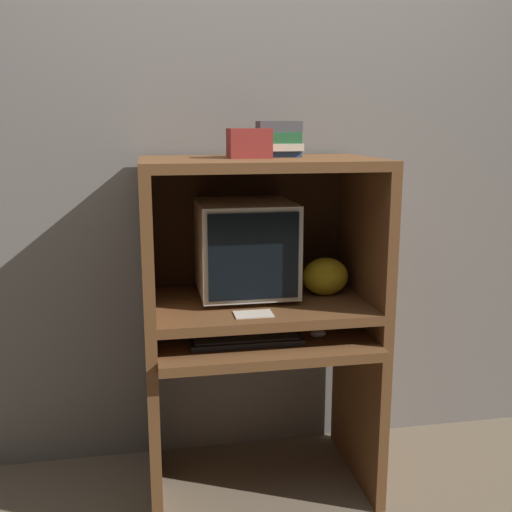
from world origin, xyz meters
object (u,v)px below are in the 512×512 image
object	(u,v)px
snack_bag	(325,276)
keyboard	(246,339)
crt_monitor	(245,248)
mouse	(318,333)
book_stack	(279,139)
storage_box	(249,143)

from	to	relation	value
snack_bag	keyboard	bearing A→B (deg)	-153.63
crt_monitor	mouse	bearing A→B (deg)	-40.10
keyboard	book_stack	bearing A→B (deg)	51.88
keyboard	book_stack	xyz separation A→B (m)	(0.17, 0.21, 0.71)
snack_bag	crt_monitor	bearing A→B (deg)	172.37
keyboard	crt_monitor	bearing A→B (deg)	80.90
snack_bag	book_stack	world-z (taller)	book_stack
keyboard	storage_box	world-z (taller)	storage_box
keyboard	mouse	bearing A→B (deg)	2.31
storage_box	keyboard	bearing A→B (deg)	-104.12
crt_monitor	snack_bag	world-z (taller)	crt_monitor
book_stack	snack_bag	bearing A→B (deg)	-11.90
crt_monitor	keyboard	size ratio (longest dim) A/B	0.92
mouse	snack_bag	size ratio (longest dim) A/B	0.34
mouse	snack_bag	world-z (taller)	snack_bag
mouse	storage_box	size ratio (longest dim) A/B	0.40
crt_monitor	mouse	distance (m)	0.43
keyboard	snack_bag	xyz separation A→B (m)	(0.35, 0.17, 0.18)
snack_bag	book_stack	bearing A→B (deg)	168.10
crt_monitor	mouse	world-z (taller)	crt_monitor
crt_monitor	keyboard	world-z (taller)	crt_monitor
crt_monitor	keyboard	xyz separation A→B (m)	(-0.03, -0.21, -0.30)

